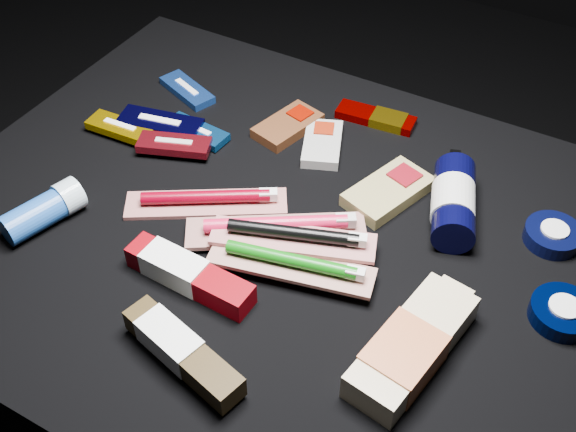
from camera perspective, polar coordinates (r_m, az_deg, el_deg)
The scene contains 22 objects.
ground at distance 1.32m, azimuth -0.80°, elevation -13.12°, with size 3.00×3.00×0.00m, color black.
cloth_table at distance 1.15m, azimuth -0.90°, elevation -7.83°, with size 0.98×0.78×0.40m, color black.
luna_bar_0 at distance 1.26m, azimuth -7.98°, elevation 9.83°, with size 0.12×0.08×0.01m.
luna_bar_1 at distance 1.16m, azimuth -7.23°, elevation 6.65°, with size 0.11×0.05×0.01m.
luna_bar_2 at distance 1.18m, azimuth -10.06°, elevation 7.17°, with size 0.14×0.08×0.02m.
luna_bar_3 at distance 1.18m, azimuth -13.10°, elevation 6.80°, with size 0.11×0.05×0.01m.
luna_bar_4 at distance 1.13m, azimuth -8.98°, elevation 5.60°, with size 0.12×0.08×0.01m.
clif_bar_0 at distance 1.16m, azimuth 0.14°, elevation 7.24°, with size 0.09×0.12×0.02m.
clif_bar_1 at distance 1.13m, azimuth 2.75°, elevation 5.86°, with size 0.09×0.12×0.02m.
clif_bar_2 at distance 1.05m, azimuth 8.12°, elevation 2.07°, with size 0.11×0.15×0.02m.
power_bar at distance 1.19m, azimuth 7.28°, elevation 7.66°, with size 0.13×0.05×0.02m.
lotion_bottle at distance 1.02m, azimuth 12.96°, elevation 1.12°, with size 0.10×0.19×0.06m.
cream_tin_upper at distance 1.04m, azimuth 20.20°, elevation -1.42°, with size 0.08×0.08×0.02m.
cream_tin_lower at distance 0.95m, azimuth 20.87°, elevation -7.13°, with size 0.08×0.08×0.03m.
bodywash_bottle at distance 0.86m, azimuth 9.66°, elevation -10.25°, with size 0.10×0.21×0.04m.
deodorant_stick at distance 1.05m, azimuth -18.69°, elevation 0.41°, with size 0.08×0.12×0.05m.
toothbrush_pack_0 at distance 1.03m, azimuth -6.31°, elevation 1.22°, with size 0.22×0.17×0.03m.
toothbrush_pack_1 at distance 0.98m, azimuth -0.76°, elevation -0.92°, with size 0.24×0.18×0.03m.
toothbrush_pack_2 at distance 0.93m, azimuth 0.42°, elevation -3.79°, with size 0.22×0.10×0.02m.
toothbrush_pack_3 at distance 0.95m, azimuth 0.59°, elevation -1.63°, with size 0.22×0.12×0.02m.
toothpaste_carton_red at distance 0.93m, azimuth -8.18°, elevation -4.46°, with size 0.18×0.05×0.03m.
toothpaste_carton_green at distance 0.86m, azimuth -8.66°, elevation -10.29°, with size 0.18×0.08×0.03m.
Camera 1 is at (0.36, -0.60, 1.12)m, focal length 45.00 mm.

